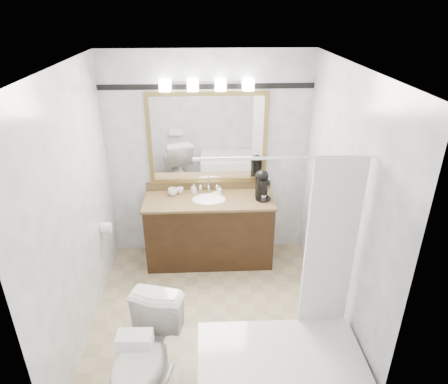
% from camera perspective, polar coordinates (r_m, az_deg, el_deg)
% --- Properties ---
extents(room, '(2.42, 2.62, 2.52)m').
position_cam_1_polar(room, '(3.61, -2.05, -2.60)').
color(room, tan).
rests_on(room, ground).
extents(vanity, '(1.53, 0.58, 0.97)m').
position_cam_1_polar(vanity, '(4.89, -2.09, -5.26)').
color(vanity, black).
rests_on(vanity, ground).
extents(mirror, '(1.40, 0.04, 1.10)m').
position_cam_1_polar(mirror, '(4.69, -2.34, 7.59)').
color(mirror, olive).
rests_on(mirror, room).
extents(vanity_light_bar, '(1.02, 0.14, 0.12)m').
position_cam_1_polar(vanity_light_bar, '(4.48, -2.48, 15.09)').
color(vanity_light_bar, silver).
rests_on(vanity_light_bar, room).
extents(accent_stripe, '(2.40, 0.01, 0.06)m').
position_cam_1_polar(accent_stripe, '(4.55, -2.48, 14.83)').
color(accent_stripe, black).
rests_on(accent_stripe, room).
extents(bathtub, '(1.30, 0.75, 1.96)m').
position_cam_1_polar(bathtub, '(3.56, 8.20, -23.41)').
color(bathtub, white).
rests_on(bathtub, ground).
extents(tp_roll, '(0.11, 0.12, 0.12)m').
position_cam_1_polar(tp_roll, '(4.59, -16.49, -4.91)').
color(tp_roll, white).
rests_on(tp_roll, room).
extents(toilet, '(0.65, 0.88, 0.81)m').
position_cam_1_polar(toilet, '(3.48, -11.22, -22.23)').
color(toilet, white).
rests_on(toilet, ground).
extents(tissue_box, '(0.25, 0.14, 0.10)m').
position_cam_1_polar(tissue_box, '(2.99, -12.65, -19.90)').
color(tissue_box, white).
rests_on(tissue_box, toilet).
extents(coffee_maker, '(0.18, 0.23, 0.35)m').
position_cam_1_polar(coffee_maker, '(4.67, 5.45, 1.19)').
color(coffee_maker, black).
rests_on(coffee_maker, vanity).
extents(cup_left, '(0.15, 0.15, 0.09)m').
position_cam_1_polar(cup_left, '(4.80, -7.35, 0.02)').
color(cup_left, white).
rests_on(cup_left, vanity).
extents(cup_right, '(0.10, 0.10, 0.07)m').
position_cam_1_polar(cup_right, '(4.83, -6.28, 0.19)').
color(cup_right, white).
rests_on(cup_right, vanity).
extents(soap_bottle_a, '(0.07, 0.07, 0.12)m').
position_cam_1_polar(soap_bottle_a, '(4.82, -4.36, 0.48)').
color(soap_bottle_a, white).
rests_on(soap_bottle_a, vanity).
extents(soap_bottle_b, '(0.07, 0.07, 0.08)m').
position_cam_1_polar(soap_bottle_b, '(4.83, -0.64, 0.40)').
color(soap_bottle_b, white).
rests_on(soap_bottle_b, vanity).
extents(soap_bar, '(0.10, 0.08, 0.03)m').
position_cam_1_polar(soap_bar, '(4.79, -1.07, -0.19)').
color(soap_bar, beige).
rests_on(soap_bar, vanity).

